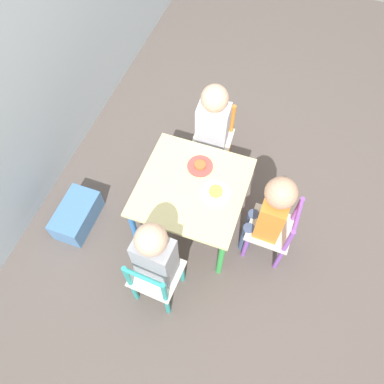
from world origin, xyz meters
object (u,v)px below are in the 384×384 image
object	(u,v)px
chair_purple	(274,231)
storage_bin	(77,215)
chair_orange	(213,139)
child_front	(270,212)
kids_table	(192,191)
child_right	(212,125)
plate_right	(200,166)
plate_front	(216,192)
chair_teal	(155,278)
child_left	(157,255)

from	to	relation	value
chair_purple	storage_bin	distance (m)	1.28
chair_orange	child_front	bearing A→B (deg)	-50.87
kids_table	child_right	world-z (taller)	child_right
chair_purple	child_front	bearing A→B (deg)	-90.00
child_front	plate_right	bearing A→B (deg)	-106.93
chair_purple	child_front	distance (m)	0.21
kids_table	plate_front	world-z (taller)	plate_front
plate_right	chair_teal	bearing A→B (deg)	177.21
storage_bin	chair_orange	bearing A→B (deg)	-41.57
chair_purple	plate_front	world-z (taller)	chair_purple
kids_table	chair_orange	world-z (taller)	chair_orange
kids_table	storage_bin	size ratio (longest dim) A/B	1.74
kids_table	plate_right	size ratio (longest dim) A/B	4.00
child_front	storage_bin	xyz separation A→B (m)	(-0.24, 1.19, -0.38)
child_front	child_left	bearing A→B (deg)	-45.76
chair_teal	chair_purple	bearing A→B (deg)	-134.23
plate_right	storage_bin	xyz separation A→B (m)	(-0.40, 0.72, -0.38)
chair_orange	chair_purple	size ratio (longest dim) A/B	1.00
child_left	storage_bin	distance (m)	0.82
chair_teal	plate_front	xyz separation A→B (m)	(0.52, -0.18, 0.21)
child_right	child_left	size ratio (longest dim) A/B	0.98
chair_orange	plate_right	size ratio (longest dim) A/B	3.41
chair_purple	plate_right	distance (m)	0.59
child_left	chair_purple	bearing A→B (deg)	-137.59
chair_teal	child_left	distance (m)	0.22
storage_bin	chair_purple	bearing A→B (deg)	-79.27
chair_teal	child_left	xyz separation A→B (m)	(0.06, -0.00, 0.21)
chair_teal	plate_right	world-z (taller)	chair_teal
child_right	plate_right	bearing A→B (deg)	-88.48
plate_front	kids_table	bearing A→B (deg)	90.00
child_front	plate_front	size ratio (longest dim) A/B	4.39
chair_orange	plate_front	world-z (taller)	chair_orange
chair_purple	child_right	world-z (taller)	child_right
chair_teal	child_front	world-z (taller)	child_front
chair_orange	child_left	size ratio (longest dim) A/B	0.67
chair_teal	child_left	world-z (taller)	child_left
plate_right	plate_front	size ratio (longest dim) A/B	0.89
chair_purple	chair_teal	world-z (taller)	same
plate_right	storage_bin	bearing A→B (deg)	118.86
kids_table	child_left	xyz separation A→B (m)	(-0.46, 0.03, 0.08)
chair_purple	chair_teal	distance (m)	0.75
child_right	kids_table	bearing A→B (deg)	-90.00
chair_teal	child_right	distance (m)	1.01
child_right	child_front	xyz separation A→B (m)	(-0.48, -0.49, -0.00)
child_right	storage_bin	distance (m)	1.07
chair_orange	chair_purple	distance (m)	0.78
chair_orange	plate_right	bearing A→B (deg)	-88.72
child_front	child_left	distance (m)	0.67
child_front	plate_front	xyz separation A→B (m)	(0.02, 0.32, 0.00)
kids_table	plate_right	bearing A→B (deg)	0.00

